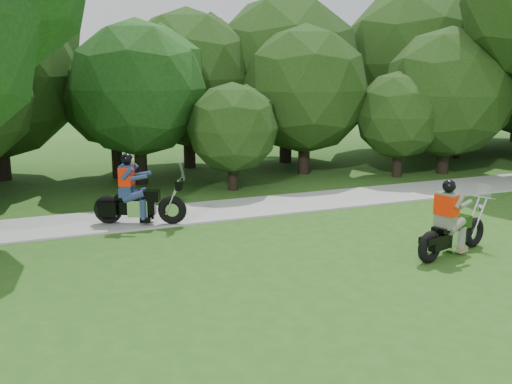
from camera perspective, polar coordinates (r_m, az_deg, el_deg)
walkway at (r=17.44m, az=5.70°, el=-0.93°), size 60.00×2.20×0.06m
tree_line at (r=23.65m, az=3.36°, el=11.33°), size 40.47×11.83×7.66m
chopper_motorcycle at (r=13.10m, az=18.86°, el=-3.41°), size 2.37×1.10×1.72m
touring_motorcycle at (r=15.00m, az=-12.12°, el=-0.64°), size 2.31×1.42×1.85m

